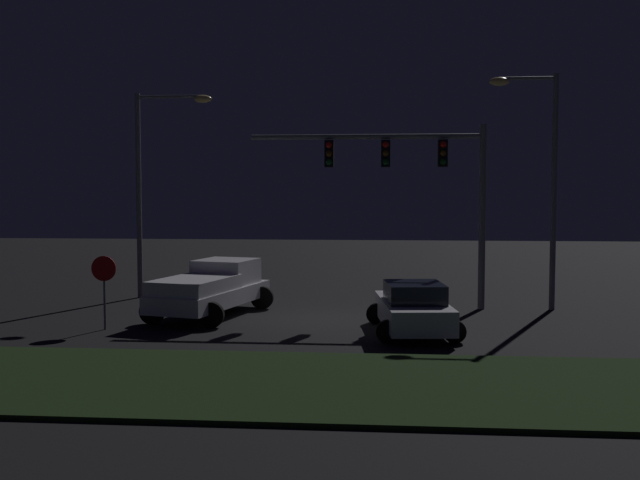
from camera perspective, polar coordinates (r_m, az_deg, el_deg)
The scene contains 8 objects.
ground_plane at distance 24.27m, azimuth -0.35°, elevation -6.10°, with size 80.00×80.00×0.00m, color black.
grass_median at distance 16.15m, azimuth -3.10°, elevation -10.95°, with size 25.92×5.70×0.10m, color black.
pickup_truck at distance 25.08m, azimuth -8.27°, elevation -3.51°, with size 3.75×5.73×1.80m.
car_sedan at distance 21.90m, azimuth 7.21°, elevation -5.24°, with size 2.80×4.57×1.51m.
traffic_signal_gantry at distance 26.36m, azimuth 7.17°, elevation 5.34°, with size 8.32×0.56×6.50m.
street_lamp_left at distance 29.52m, azimuth -12.66°, elevation 5.43°, with size 3.03×0.44×7.96m.
street_lamp_right at distance 26.97m, azimuth 16.69°, elevation 5.72°, with size 2.38×0.44×8.23m.
stop_sign at distance 23.11m, azimuth -16.33°, elevation -2.83°, with size 0.76×0.08×2.23m.
Camera 1 is at (2.19, -23.82, 4.13)m, focal length 41.48 mm.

